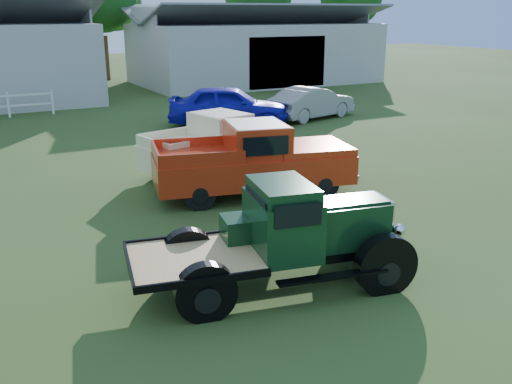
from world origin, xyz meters
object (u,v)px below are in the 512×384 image
red_pickup (253,159)px  misc_car_blue (229,106)px  vintage_flatbed (277,236)px  misc_car_grey (312,103)px  white_pickup (218,144)px

red_pickup → misc_car_blue: size_ratio=1.06×
vintage_flatbed → misc_car_blue: bearing=78.6°
vintage_flatbed → misc_car_grey: size_ratio=1.11×
misc_car_grey → red_pickup: bearing=124.1°
white_pickup → misc_car_grey: (7.80, 6.47, -0.17)m
red_pickup → white_pickup: (0.13, 2.51, -0.09)m
white_pickup → red_pickup: bearing=-106.3°
vintage_flatbed → misc_car_grey: 17.32m
misc_car_blue → vintage_flatbed: bearing=-174.1°
red_pickup → white_pickup: red_pickup is taller
vintage_flatbed → white_pickup: (2.32, 7.58, -0.08)m
vintage_flatbed → white_pickup: size_ratio=1.00×
vintage_flatbed → red_pickup: 5.52m
vintage_flatbed → white_pickup: 7.92m
misc_car_blue → red_pickup: bearing=-173.5°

